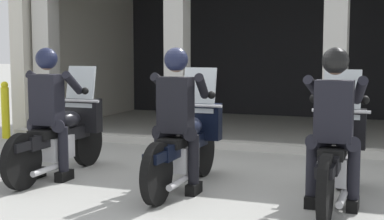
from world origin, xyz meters
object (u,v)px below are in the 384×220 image
motorcycle_center (186,143)px  police_officer_right (334,114)px  police_officer_left (48,102)px  bollard_kerbside (5,110)px  police_officer_center (177,108)px  motorcycle_left (63,135)px  motorcycle_right (336,153)px

motorcycle_center → police_officer_right: (1.67, -0.32, 0.44)m
police_officer_left → bollard_kerbside: police_officer_left is taller
police_officer_left → police_officer_center: bearing=1.5°
police_officer_left → police_officer_right: (3.34, -0.08, 0.00)m
police_officer_center → bollard_kerbside: 4.91m
police_officer_left → police_officer_center: same height
police_officer_left → police_officer_center: size_ratio=1.00×
motorcycle_left → police_officer_center: (1.67, -0.32, 0.44)m
motorcycle_center → police_officer_left: bearing=-173.6°
police_officer_center → bollard_kerbside: size_ratio=1.58×
police_officer_left → bollard_kerbside: bearing=139.9°
motorcycle_center → motorcycle_right: bearing=-3.1°
motorcycle_center → motorcycle_right: 1.67m
police_officer_left → motorcycle_right: police_officer_left is taller
police_officer_right → bollard_kerbside: (-5.91, 2.47, -0.44)m
police_officer_left → police_officer_center: 1.67m
motorcycle_right → police_officer_right: bearing=-94.0°
police_officer_left → motorcycle_center: size_ratio=0.78×
police_officer_right → motorcycle_center: bearing=165.3°
police_officer_center → bollard_kerbside: police_officer_center is taller
motorcycle_left → police_officer_center: 1.75m
police_officer_right → motorcycle_right: bearing=86.0°
motorcycle_left → motorcycle_right: same height
motorcycle_right → motorcycle_left: bearing=174.9°
motorcycle_left → police_officer_right: (3.33, -0.36, 0.44)m
motorcycle_left → bollard_kerbside: 3.33m
motorcycle_left → police_officer_left: 0.52m
motorcycle_left → police_officer_left: (-0.00, -0.28, 0.44)m
police_officer_left → bollard_kerbside: size_ratio=1.58×
bollard_kerbside → police_officer_left: bearing=-42.9°
motorcycle_left → police_officer_right: 3.38m
motorcycle_left → motorcycle_center: size_ratio=1.00×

